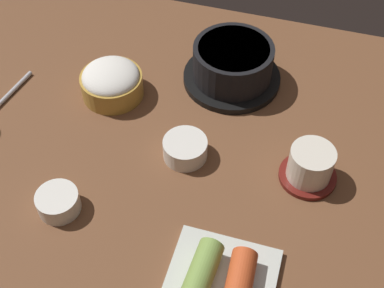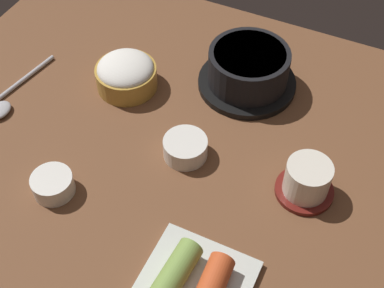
{
  "view_description": "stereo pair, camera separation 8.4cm",
  "coord_description": "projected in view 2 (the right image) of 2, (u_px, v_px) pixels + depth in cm",
  "views": [
    {
      "loc": [
        17.23,
        -53.62,
        69.41
      ],
      "look_at": [
        2.0,
        -2.0,
        5.0
      ],
      "focal_mm": 49.41,
      "sensor_mm": 36.0,
      "label": 1
    },
    {
      "loc": [
        25.06,
        -50.63,
        69.41
      ],
      "look_at": [
        2.0,
        -2.0,
        5.0
      ],
      "focal_mm": 49.41,
      "sensor_mm": 36.0,
      "label": 2
    }
  ],
  "objects": [
    {
      "name": "kimchi_plate",
      "position": [
        193.0,
        283.0,
        0.7
      ],
      "size": [
        14.64,
        14.64,
        4.59
      ],
      "color": "silver",
      "rests_on": "dining_table"
    },
    {
      "name": "rice_bowl",
      "position": [
        126.0,
        74.0,
        0.94
      ],
      "size": [
        11.02,
        11.02,
        6.15
      ],
      "color": "#B78C38",
      "rests_on": "dining_table"
    },
    {
      "name": "spoon",
      "position": [
        7.0,
        100.0,
        0.94
      ],
      "size": [
        4.87,
        18.85,
        1.35
      ],
      "color": "#B7B7BC",
      "rests_on": "dining_table"
    },
    {
      "name": "dining_table",
      "position": [
        186.0,
        147.0,
        0.89
      ],
      "size": [
        100.0,
        76.0,
        2.0
      ],
      "primitive_type": "cube",
      "color": "brown",
      "rests_on": "ground"
    },
    {
      "name": "side_bowl_near",
      "position": [
        53.0,
        184.0,
        0.8
      ],
      "size": [
        6.42,
        6.42,
        3.24
      ],
      "color": "white",
      "rests_on": "dining_table"
    },
    {
      "name": "banchan_cup_center",
      "position": [
        185.0,
        147.0,
        0.85
      ],
      "size": [
        7.2,
        7.2,
        3.38
      ],
      "color": "white",
      "rests_on": "dining_table"
    },
    {
      "name": "tea_cup_with_saucer",
      "position": [
        307.0,
        180.0,
        0.79
      ],
      "size": [
        9.08,
        9.08,
        6.27
      ],
      "color": "maroon",
      "rests_on": "dining_table"
    },
    {
      "name": "stone_pot",
      "position": [
        248.0,
        70.0,
        0.94
      ],
      "size": [
        17.84,
        17.84,
        7.68
      ],
      "color": "black",
      "rests_on": "dining_table"
    }
  ]
}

